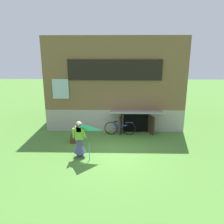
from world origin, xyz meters
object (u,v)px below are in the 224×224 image
at_px(person, 80,142).
at_px(bicycle_blue, 120,128).
at_px(kite, 84,134).
at_px(wooden_crate, 75,138).

distance_m(person, bicycle_blue, 3.29).
bearing_deg(kite, wooden_crate, 110.41).
distance_m(kite, wooden_crate, 2.56).
xyz_separation_m(kite, bicycle_blue, (1.47, 3.32, -0.90)).
bearing_deg(bicycle_blue, wooden_crate, -151.40).
height_order(person, bicycle_blue, person).
height_order(kite, bicycle_blue, kite).
relative_size(kite, wooden_crate, 3.32).
distance_m(bicycle_blue, wooden_crate, 2.56).
bearing_deg(wooden_crate, kite, -69.59).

